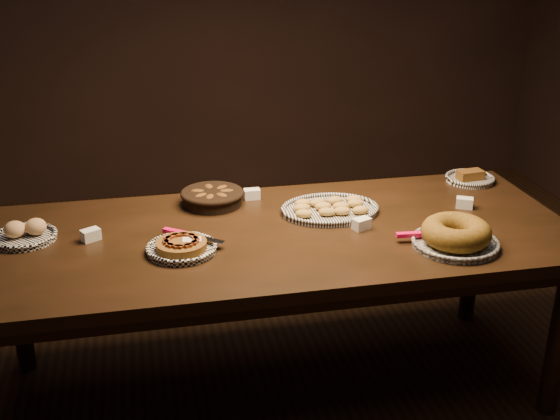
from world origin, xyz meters
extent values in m
plane|color=black|center=(0.00, 0.00, 0.00)|extent=(5.00, 5.00, 0.00)
cube|color=black|center=(0.00, 0.00, 0.72)|extent=(2.40, 1.00, 0.05)
cylinder|color=black|center=(1.08, -0.38, 0.35)|extent=(0.08, 0.08, 0.70)
cylinder|color=black|center=(-1.08, 0.38, 0.35)|extent=(0.08, 0.08, 0.70)
cylinder|color=black|center=(1.08, 0.38, 0.35)|extent=(0.08, 0.08, 0.70)
torus|color=white|center=(-0.38, -0.11, 0.77)|extent=(0.27, 0.27, 0.02)
cylinder|color=#4C2C0F|center=(-0.38, -0.11, 0.78)|extent=(0.25, 0.25, 0.03)
cube|color=#5E2110|center=(-0.33, -0.09, 0.80)|extent=(0.04, 0.07, 0.01)
cube|color=#5E2110|center=(-0.35, -0.07, 0.80)|extent=(0.06, 0.05, 0.01)
cube|color=#5E2110|center=(-0.38, -0.06, 0.80)|extent=(0.07, 0.02, 0.01)
cube|color=#5E2110|center=(-0.41, -0.07, 0.80)|extent=(0.06, 0.06, 0.01)
cube|color=#5E2110|center=(-0.43, -0.10, 0.80)|extent=(0.03, 0.07, 0.01)
cube|color=#5E2110|center=(-0.42, -0.13, 0.80)|extent=(0.04, 0.07, 0.01)
cube|color=#5E2110|center=(-0.40, -0.15, 0.80)|extent=(0.06, 0.05, 0.01)
cube|color=#5E2110|center=(-0.37, -0.16, 0.80)|extent=(0.07, 0.02, 0.01)
cube|color=#5E2110|center=(-0.34, -0.15, 0.80)|extent=(0.06, 0.06, 0.01)
cube|color=#5E2110|center=(-0.33, -0.12, 0.80)|extent=(0.03, 0.07, 0.01)
cube|color=#F60C52|center=(-0.38, 0.00, 0.78)|extent=(0.11, 0.09, 0.02)
cube|color=silver|center=(-0.28, -0.07, 0.78)|extent=(0.14, 0.12, 0.00)
torus|color=black|center=(0.27, 0.15, 0.77)|extent=(0.34, 0.34, 0.02)
ellipsoid|color=#AF7B32|center=(0.14, 0.09, 0.78)|extent=(0.08, 0.06, 0.03)
ellipsoid|color=#AF7B32|center=(0.24, 0.09, 0.78)|extent=(0.08, 0.06, 0.03)
ellipsoid|color=#AF7B32|center=(0.30, 0.08, 0.78)|extent=(0.08, 0.05, 0.03)
ellipsoid|color=#AF7B32|center=(0.38, 0.08, 0.78)|extent=(0.07, 0.05, 0.03)
ellipsoid|color=#AF7B32|center=(0.15, 0.15, 0.78)|extent=(0.07, 0.05, 0.03)
ellipsoid|color=#AF7B32|center=(0.24, 0.15, 0.78)|extent=(0.07, 0.05, 0.03)
ellipsoid|color=#AF7B32|center=(0.31, 0.14, 0.78)|extent=(0.08, 0.06, 0.03)
ellipsoid|color=#AF7B32|center=(0.38, 0.15, 0.78)|extent=(0.07, 0.05, 0.03)
ellipsoid|color=#AF7B32|center=(0.16, 0.20, 0.78)|extent=(0.08, 0.05, 0.03)
ellipsoid|color=#AF7B32|center=(0.23, 0.20, 0.78)|extent=(0.08, 0.06, 0.03)
ellipsoid|color=#AF7B32|center=(0.31, 0.21, 0.78)|extent=(0.07, 0.05, 0.03)
ellipsoid|color=#AF7B32|center=(0.39, 0.20, 0.78)|extent=(0.08, 0.06, 0.03)
torus|color=black|center=(0.64, -0.27, 0.77)|extent=(0.33, 0.33, 0.02)
torus|color=brown|center=(0.64, -0.27, 0.81)|extent=(0.30, 0.30, 0.09)
cube|color=#F60C52|center=(0.50, -0.20, 0.78)|extent=(0.12, 0.03, 0.02)
cube|color=silver|center=(0.63, -0.21, 0.78)|extent=(0.15, 0.04, 0.00)
cylinder|color=black|center=(-0.21, 0.34, 0.78)|extent=(0.28, 0.28, 0.06)
torus|color=black|center=(-0.21, 0.34, 0.80)|extent=(0.28, 0.28, 0.02)
ellipsoid|color=#371A0B|center=(-0.15, 0.33, 0.80)|extent=(0.09, 0.05, 0.04)
ellipsoid|color=#371A0B|center=(-0.16, 0.38, 0.80)|extent=(0.09, 0.09, 0.04)
ellipsoid|color=#371A0B|center=(-0.22, 0.40, 0.80)|extent=(0.05, 0.09, 0.04)
ellipsoid|color=#371A0B|center=(-0.27, 0.36, 0.80)|extent=(0.09, 0.07, 0.04)
ellipsoid|color=#371A0B|center=(-0.26, 0.30, 0.80)|extent=(0.09, 0.08, 0.04)
ellipsoid|color=#371A0B|center=(-0.23, 0.28, 0.80)|extent=(0.07, 0.09, 0.04)
ellipsoid|color=#371A0B|center=(-0.17, 0.28, 0.80)|extent=(0.08, 0.09, 0.04)
torus|color=white|center=(-0.96, 0.12, 0.77)|extent=(0.25, 0.25, 0.02)
ellipsoid|color=tan|center=(-1.00, 0.13, 0.79)|extent=(0.08, 0.08, 0.07)
ellipsoid|color=tan|center=(-0.92, 0.14, 0.79)|extent=(0.08, 0.08, 0.07)
torus|color=black|center=(1.02, 0.38, 0.77)|extent=(0.23, 0.23, 0.02)
cube|color=#4C2C0F|center=(1.02, 0.38, 0.78)|extent=(0.13, 0.08, 0.04)
cube|color=white|center=(-0.34, -0.10, 0.77)|extent=(0.07, 0.05, 0.04)
cube|color=white|center=(-0.03, 0.37, 0.77)|extent=(0.07, 0.05, 0.04)
cube|color=white|center=(0.35, -0.05, 0.77)|extent=(0.08, 0.07, 0.04)
cube|color=white|center=(-0.71, 0.07, 0.77)|extent=(0.08, 0.07, 0.04)
cube|color=white|center=(0.85, 0.08, 0.77)|extent=(0.08, 0.07, 0.04)
camera|label=1|loc=(-0.50, -2.49, 1.89)|focal=45.00mm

